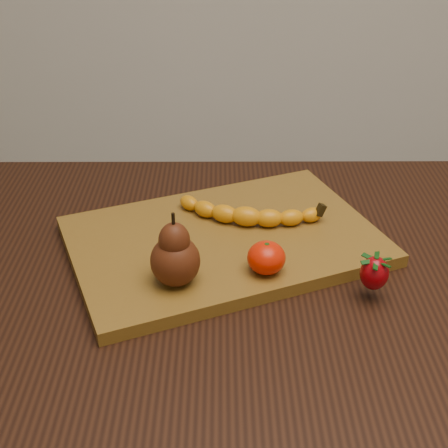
{
  "coord_description": "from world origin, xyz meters",
  "views": [
    {
      "loc": [
        -0.07,
        -0.74,
        1.28
      ],
      "look_at": [
        -0.07,
        0.05,
        0.8
      ],
      "focal_mm": 50.0,
      "sensor_mm": 36.0,
      "label": 1
    }
  ],
  "objects_px": {
    "mandarin": "(266,258)",
    "pear": "(175,249)",
    "table": "(269,318)",
    "cutting_board": "(224,241)"
  },
  "relations": [
    {
      "from": "cutting_board",
      "to": "pear",
      "type": "relative_size",
      "value": 4.33
    },
    {
      "from": "mandarin",
      "to": "pear",
      "type": "bearing_deg",
      "value": -169.38
    },
    {
      "from": "mandarin",
      "to": "table",
      "type": "bearing_deg",
      "value": 74.82
    },
    {
      "from": "mandarin",
      "to": "cutting_board",
      "type": "bearing_deg",
      "value": 121.62
    },
    {
      "from": "cutting_board",
      "to": "mandarin",
      "type": "relative_size",
      "value": 8.54
    },
    {
      "from": "cutting_board",
      "to": "pear",
      "type": "xyz_separation_m",
      "value": [
        -0.06,
        -0.12,
        0.06
      ]
    },
    {
      "from": "table",
      "to": "cutting_board",
      "type": "xyz_separation_m",
      "value": [
        -0.07,
        0.05,
        0.11
      ]
    },
    {
      "from": "table",
      "to": "cutting_board",
      "type": "height_order",
      "value": "cutting_board"
    },
    {
      "from": "table",
      "to": "cutting_board",
      "type": "relative_size",
      "value": 2.22
    },
    {
      "from": "cutting_board",
      "to": "mandarin",
      "type": "xyz_separation_m",
      "value": [
        0.06,
        -0.09,
        0.03
      ]
    }
  ]
}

